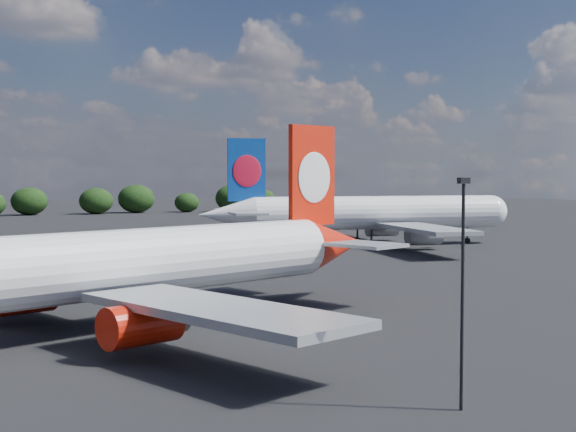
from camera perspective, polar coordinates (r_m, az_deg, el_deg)
name	(u,v)px	position (r m, az deg, el deg)	size (l,w,h in m)	color
qantas_airliner	(143,264)	(58.26, -10.25, -3.36)	(45.63, 43.80, 15.23)	white
china_southern_airliner	(366,214)	(123.20, 5.59, 0.16)	(49.66, 47.46, 16.27)	white
apron_lamp_post	(463,281)	(38.12, 12.31, -4.53)	(0.55, 0.30, 10.88)	black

